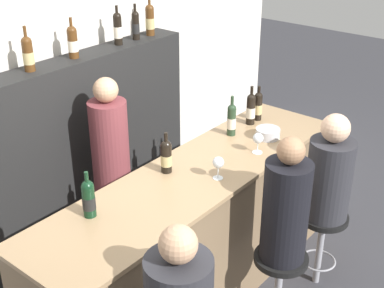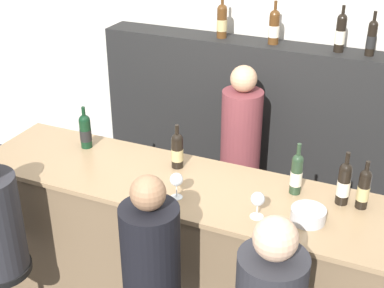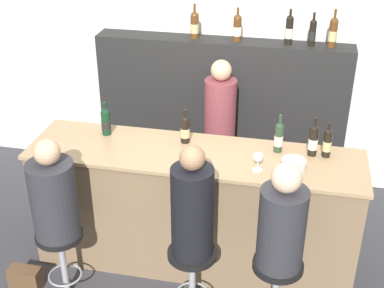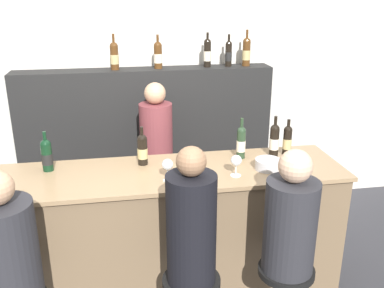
{
  "view_description": "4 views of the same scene",
  "coord_description": "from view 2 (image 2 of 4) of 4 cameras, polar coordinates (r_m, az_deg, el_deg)",
  "views": [
    {
      "loc": [
        -2.43,
        -1.63,
        2.84
      ],
      "look_at": [
        0.0,
        0.35,
        1.28
      ],
      "focal_mm": 50.0,
      "sensor_mm": 36.0,
      "label": 1
    },
    {
      "loc": [
        1.15,
        -2.15,
        2.73
      ],
      "look_at": [
        0.05,
        0.35,
        1.33
      ],
      "focal_mm": 50.0,
      "sensor_mm": 36.0,
      "label": 2
    },
    {
      "loc": [
        0.74,
        -3.26,
        3.14
      ],
      "look_at": [
        0.0,
        0.23,
        1.2
      ],
      "focal_mm": 50.0,
      "sensor_mm": 36.0,
      "label": 3
    },
    {
      "loc": [
        -0.26,
        -2.46,
        2.29
      ],
      "look_at": [
        0.21,
        0.22,
        1.31
      ],
      "focal_mm": 40.0,
      "sensor_mm": 36.0,
      "label": 4
    }
  ],
  "objects": [
    {
      "name": "wine_bottle_backbar_3",
      "position": [
        3.95,
        18.61,
        10.72
      ],
      "size": [
        0.07,
        0.07,
        0.31
      ],
      "color": "black",
      "rests_on": "back_bar_cabinet"
    },
    {
      "name": "wine_bottle_backbar_2",
      "position": [
        3.97,
        15.57,
        11.39
      ],
      "size": [
        0.07,
        0.07,
        0.33
      ],
      "color": "black",
      "rests_on": "back_bar_cabinet"
    },
    {
      "name": "wine_glass_1",
      "position": [
        2.85,
        7.02,
        -5.93
      ],
      "size": [
        0.08,
        0.08,
        0.15
      ],
      "color": "silver",
      "rests_on": "bar_counter"
    },
    {
      "name": "bar_stool_left",
      "position": [
        3.56,
        -19.37,
        -13.8
      ],
      "size": [
        0.36,
        0.36,
        0.62
      ],
      "color": "gray",
      "rests_on": "ground_plane"
    },
    {
      "name": "wall_back",
      "position": [
        4.43,
        7.51,
        8.06
      ],
      "size": [
        6.4,
        0.05,
        2.6
      ],
      "color": "beige",
      "rests_on": "ground_plane"
    },
    {
      "name": "wine_bottle_counter_3",
      "position": [
        3.05,
        15.91,
        -4.01
      ],
      "size": [
        0.07,
        0.07,
        0.32
      ],
      "color": "black",
      "rests_on": "bar_counter"
    },
    {
      "name": "wine_bottle_counter_0",
      "position": [
        3.61,
        -11.31,
        1.39
      ],
      "size": [
        0.08,
        0.08,
        0.29
      ],
      "color": "black",
      "rests_on": "bar_counter"
    },
    {
      "name": "wine_bottle_backbar_0",
      "position": [
        4.19,
        3.21,
        13.0
      ],
      "size": [
        0.08,
        0.08,
        0.33
      ],
      "color": "#4C2D14",
      "rests_on": "back_bar_cabinet"
    },
    {
      "name": "wine_bottle_counter_2",
      "position": [
        3.09,
        11.09,
        -3.08
      ],
      "size": [
        0.07,
        0.07,
        0.32
      ],
      "color": "#233823",
      "rests_on": "bar_counter"
    },
    {
      "name": "guest_seated_middle",
      "position": [
        2.73,
        -4.39,
        -12.29
      ],
      "size": [
        0.3,
        0.3,
        0.86
      ],
      "color": "black",
      "rests_on": "bar_stool_middle"
    },
    {
      "name": "wine_bottle_counter_1",
      "position": [
        3.3,
        -1.59,
        -0.65
      ],
      "size": [
        0.08,
        0.08,
        0.29
      ],
      "color": "black",
      "rests_on": "bar_counter"
    },
    {
      "name": "metal_bowl",
      "position": [
        2.91,
        12.29,
        -7.4
      ],
      "size": [
        0.19,
        0.19,
        0.07
      ],
      "color": "#B7B7BC",
      "rests_on": "bar_counter"
    },
    {
      "name": "bartender",
      "position": [
        4.08,
        5.09,
        -2.61
      ],
      "size": [
        0.3,
        0.3,
        1.53
      ],
      "color": "brown",
      "rests_on": "ground_plane"
    },
    {
      "name": "wine_glass_0",
      "position": [
        2.99,
        -1.67,
        -3.89
      ],
      "size": [
        0.08,
        0.08,
        0.16
      ],
      "color": "silver",
      "rests_on": "bar_counter"
    },
    {
      "name": "wine_bottle_backbar_1",
      "position": [
        4.07,
        8.75,
        12.27
      ],
      "size": [
        0.08,
        0.08,
        0.32
      ],
      "color": "#4C2D14",
      "rests_on": "back_bar_cabinet"
    },
    {
      "name": "bar_counter",
      "position": [
        3.5,
        -0.95,
        -11.69
      ],
      "size": [
        2.66,
        0.68,
        1.08
      ],
      "color": "brown",
      "rests_on": "ground_plane"
    },
    {
      "name": "back_bar_cabinet",
      "position": [
        4.42,
        6.26,
        0.94
      ],
      "size": [
        2.49,
        0.28,
        1.58
      ],
      "color": "black",
      "rests_on": "ground_plane"
    },
    {
      "name": "wine_bottle_counter_4",
      "position": [
        3.05,
        17.85,
        -4.53
      ],
      "size": [
        0.07,
        0.07,
        0.29
      ],
      "color": "black",
      "rests_on": "bar_counter"
    }
  ]
}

